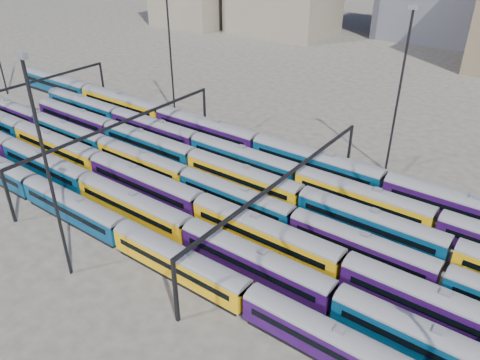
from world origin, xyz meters
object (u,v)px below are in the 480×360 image
Objects in this scene: rake_0 at (248,296)px; mast_2 at (47,167)px; rake_2 at (265,232)px; rake_1 at (254,260)px.

rake_0 is 24.32m from mast_2.
mast_2 is at bearing -132.55° from rake_2.
rake_2 is at bearing 114.91° from rake_0.
rake_0 is 0.78× the size of rake_2.
mast_2 reaches higher than rake_0.
rake_1 is at bearing 34.36° from mast_2.
rake_1 is at bearing -68.72° from rake_2.
rake_0 is 11.03m from rake_2.
mast_2 is (-17.55, -12.00, 11.42)m from rake_1.
rake_1 is at bearing 118.33° from rake_0.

